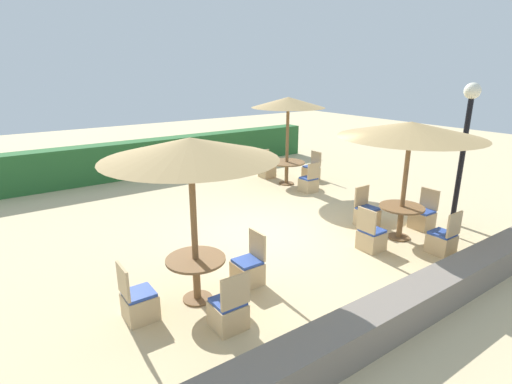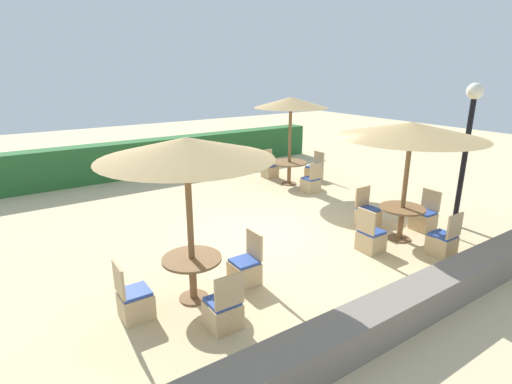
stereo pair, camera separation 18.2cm
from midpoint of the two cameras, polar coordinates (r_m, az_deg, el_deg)
The scene contains 20 objects.
ground_plane at distance 9.01m, azimuth 1.63°, elevation -6.41°, with size 40.00×40.00×0.00m, color #D1BA8C.
hedge_row at distance 14.71m, azimuth -14.80°, elevation 4.92°, with size 13.00×0.70×1.22m, color #28602D.
stone_border at distance 6.67m, azimuth 21.44°, elevation -14.22°, with size 10.00×0.56×0.53m, color slate.
lamp_post at distance 10.26m, azimuth 27.45°, elevation 8.28°, with size 0.36×0.36×3.32m.
parasol_front_left at distance 5.92m, azimuth -10.26°, elevation 6.02°, with size 2.63×2.63×2.66m.
round_table_front_left at distance 6.57m, azimuth -9.35°, elevation -10.74°, with size 0.95×0.95×0.74m.
patio_chair_front_left_east at distance 7.08m, azimuth -1.87°, elevation -11.03°, with size 0.46×0.46×0.93m.
patio_chair_front_left_west at distance 6.45m, azimuth -17.21°, elevation -14.93°, with size 0.46×0.46×0.93m.
patio_chair_front_left_south at distance 6.02m, azimuth -4.83°, elevation -16.68°, with size 0.46×0.46×0.93m.
parasol_back_right at distance 12.61m, azimuth 4.20°, elevation 12.58°, with size 2.28×2.28×2.77m.
round_table_back_right at distance 12.93m, azimuth 4.01°, elevation 3.73°, with size 1.16×1.16×0.74m.
patio_chair_back_right_north at distance 13.80m, azimuth 1.17°, elevation 3.21°, with size 0.46×0.46×0.93m.
patio_chair_back_right_south at distance 12.24m, azimuth 7.12°, elevation 1.24°, with size 0.46×0.46×0.93m.
patio_chair_back_right_east at distance 13.69m, azimuth 7.54°, elevation 2.94°, with size 0.46×0.46×0.93m.
parasol_front_right at distance 8.84m, azimuth 20.70°, elevation 8.30°, with size 2.97×2.97×2.58m.
round_table_front_right at distance 9.27m, azimuth 19.50°, elevation -2.99°, with size 0.96×0.96×0.74m.
patio_chair_front_right_east at distance 10.14m, azimuth 22.22°, elevation -3.38°, with size 0.46×0.46×0.93m.
patio_chair_front_right_west at distance 8.61m, azimuth 15.52°, elevation -6.33°, with size 0.46×0.46×0.93m.
patio_chair_front_right_north at distance 9.90m, azimuth 15.02°, elevation -3.15°, with size 0.46×0.46×0.93m.
patio_chair_front_right_south at distance 8.95m, azimuth 24.53°, elevation -6.41°, with size 0.46×0.46×0.93m.
Camera 1 is at (-5.04, -6.53, 3.62)m, focal length 28.00 mm.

